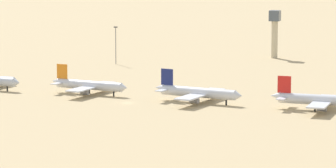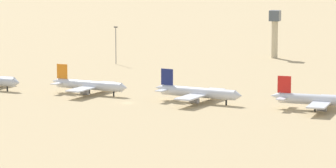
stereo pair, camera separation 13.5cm
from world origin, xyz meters
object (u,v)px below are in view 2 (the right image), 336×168
object	(u,v)px
parked_jet_orange_3	(89,85)
light_pole_mid	(116,43)
control_tower	(275,29)
parked_jet_red_5	(319,100)
parked_jet_navy_4	(197,92)

from	to	relation	value
parked_jet_orange_3	light_pole_mid	size ratio (longest dim) A/B	1.85
control_tower	light_pole_mid	distance (m)	82.30
parked_jet_red_5	light_pole_mid	world-z (taller)	light_pole_mid
parked_jet_orange_3	parked_jet_navy_4	bearing A→B (deg)	1.09
parked_jet_orange_3	parked_jet_red_5	xyz separation A→B (m)	(88.98, -6.93, 0.14)
parked_jet_navy_4	light_pole_mid	distance (m)	117.32
parked_jet_orange_3	parked_jet_navy_4	distance (m)	44.97
parked_jet_orange_3	parked_jet_red_5	distance (m)	89.25
parked_jet_orange_3	control_tower	distance (m)	144.56
parked_jet_orange_3	light_pole_mid	world-z (taller)	light_pole_mid
parked_jet_navy_4	parked_jet_red_5	xyz separation A→B (m)	(44.28, -2.02, -0.04)
parked_jet_orange_3	parked_jet_red_5	world-z (taller)	parked_jet_red_5
parked_jet_navy_4	control_tower	world-z (taller)	control_tower
parked_jet_red_5	light_pole_mid	xyz separation A→B (m)	(-113.94, 96.21, 6.50)
parked_jet_orange_3	light_pole_mid	xyz separation A→B (m)	(-24.96, 89.28, 6.64)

